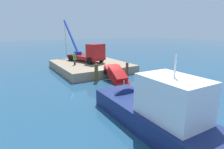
{
  "coord_description": "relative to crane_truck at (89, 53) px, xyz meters",
  "views": [
    {
      "loc": [
        18.78,
        -11.38,
        5.97
      ],
      "look_at": [
        0.46,
        -0.2,
        0.67
      ],
      "focal_mm": 28.77,
      "sensor_mm": 36.0,
      "label": 1
    }
  ],
  "objects": [
    {
      "name": "dock_worker",
      "position": [
        1.03,
        -2.7,
        -0.6
      ],
      "size": [
        0.34,
        0.34,
        1.68
      ],
      "color": "#303030",
      "rests_on": "dock"
    },
    {
      "name": "moored_yacht",
      "position": [
        17.42,
        -3.84,
        -2.09
      ],
      "size": [
        13.86,
        3.42,
        6.18
      ],
      "color": "navy",
      "rests_on": "ground"
    },
    {
      "name": "crane_truck",
      "position": [
        0.0,
        0.0,
        0.0
      ],
      "size": [
        11.01,
        4.24,
        6.7
      ],
      "color": "maroon",
      "rests_on": "dock"
    },
    {
      "name": "dock",
      "position": [
        0.48,
        -0.02,
        -2.0
      ],
      "size": [
        11.75,
        9.85,
        1.11
      ],
      "primitive_type": "cube",
      "color": "gray",
      "rests_on": "ground"
    },
    {
      "name": "piling_mid",
      "position": [
        7.13,
        2.16,
        -1.6
      ],
      "size": [
        0.36,
        0.36,
        1.91
      ],
      "primitive_type": "cylinder",
      "color": "brown",
      "rests_on": "ground"
    },
    {
      "name": "piling_near",
      "position": [
        7.06,
        -2.26,
        -1.49
      ],
      "size": [
        0.43,
        0.43,
        2.14
      ],
      "primitive_type": "cylinder",
      "color": "brown",
      "rests_on": "ground"
    },
    {
      "name": "ground",
      "position": [
        6.81,
        -0.02,
        -2.56
      ],
      "size": [
        200.0,
        200.0,
        0.0
      ],
      "primitive_type": "plane",
      "color": "navy"
    },
    {
      "name": "salvaged_car",
      "position": [
        8.5,
        -0.19,
        -1.88
      ],
      "size": [
        4.29,
        2.19,
        2.82
      ],
      "color": "red",
      "rests_on": "ground"
    }
  ]
}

